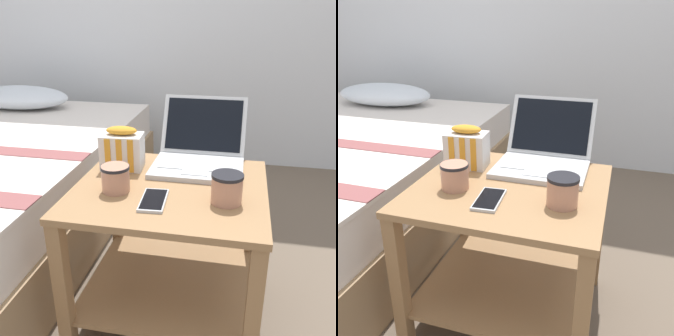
% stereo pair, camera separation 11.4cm
% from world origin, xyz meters
% --- Properties ---
extents(ground_plane, '(8.00, 8.00, 0.00)m').
position_xyz_m(ground_plane, '(0.00, 0.00, 0.00)').
color(ground_plane, brown).
extents(bedside_table, '(0.62, 0.57, 0.52)m').
position_xyz_m(bedside_table, '(0.00, 0.00, 0.34)').
color(bedside_table, '#997047').
rests_on(bedside_table, ground_plane).
extents(laptop, '(0.32, 0.36, 0.22)m').
position_xyz_m(laptop, '(0.07, 0.21, 0.57)').
color(laptop, '#B7BABC').
rests_on(laptop, bedside_table).
extents(mug_front_left, '(0.10, 0.13, 0.09)m').
position_xyz_m(mug_front_left, '(0.18, -0.08, 0.57)').
color(mug_front_left, tan).
rests_on(mug_front_left, bedside_table).
extents(mug_front_right, '(0.09, 0.13, 0.09)m').
position_xyz_m(mug_front_right, '(-0.16, -0.07, 0.57)').
color(mug_front_right, tan).
rests_on(mug_front_right, bedside_table).
extents(snack_bag, '(0.15, 0.11, 0.16)m').
position_xyz_m(snack_bag, '(-0.20, 0.12, 0.59)').
color(snack_bag, silver).
rests_on(snack_bag, bedside_table).
extents(cell_phone, '(0.08, 0.15, 0.01)m').
position_xyz_m(cell_phone, '(-0.03, -0.12, 0.52)').
color(cell_phone, '#B7BABC').
rests_on(cell_phone, bedside_table).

